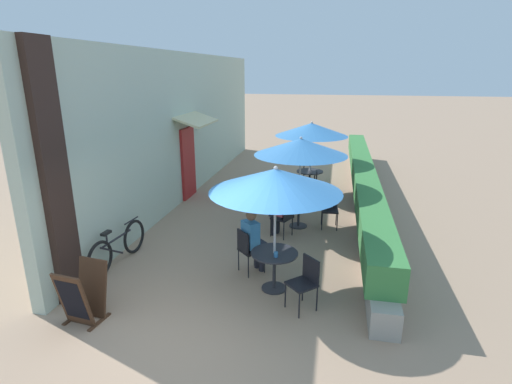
{
  "coord_description": "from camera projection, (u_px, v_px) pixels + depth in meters",
  "views": [
    {
      "loc": [
        1.9,
        -4.68,
        3.71
      ],
      "look_at": [
        0.15,
        3.98,
        1.0
      ],
      "focal_mm": 28.0,
      "sensor_mm": 36.0,
      "label": 1
    }
  ],
  "objects": [
    {
      "name": "cafe_chair_far_right",
      "position": [
        313.0,
        183.0,
        11.73
      ],
      "size": [
        0.43,
        0.43,
        0.87
      ],
      "rotation": [
        0.0,
        0.0,
        7.94
      ],
      "color": "black",
      "rests_on": "ground_plane"
    },
    {
      "name": "bicycle_leaning",
      "position": [
        118.0,
        247.0,
        7.87
      ],
      "size": [
        0.23,
        1.82,
        0.81
      ],
      "rotation": [
        0.0,
        0.0,
        -0.09
      ],
      "color": "black",
      "rests_on": "ground_plane"
    },
    {
      "name": "patio_table_near",
      "position": [
        274.0,
        262.0,
        6.92
      ],
      "size": [
        0.82,
        0.82,
        0.7
      ],
      "color": "#28282D",
      "rests_on": "ground_plane"
    },
    {
      "name": "seated_patron_mid_left",
      "position": [
        281.0,
        208.0,
        9.14
      ],
      "size": [
        0.5,
        0.46,
        1.25
      ],
      "rotation": [
        0.0,
        0.0,
        7.4
      ],
      "color": "#23232D",
      "rests_on": "ground_plane"
    },
    {
      "name": "cafe_chair_mid_back",
      "position": [
        282.0,
        198.0,
        10.37
      ],
      "size": [
        0.56,
        0.56,
        0.87
      ],
      "rotation": [
        0.0,
        0.0,
        11.59
      ],
      "color": "black",
      "rests_on": "ground_plane"
    },
    {
      "name": "patio_umbrella_far",
      "position": [
        312.0,
        130.0,
        12.01
      ],
      "size": [
        2.2,
        2.2,
        2.23
      ],
      "color": "#B7B7BC",
      "rests_on": "ground_plane"
    },
    {
      "name": "patio_table_mid",
      "position": [
        299.0,
        206.0,
        9.74
      ],
      "size": [
        0.82,
        0.82,
        0.7
      ],
      "color": "#28282D",
      "rests_on": "ground_plane"
    },
    {
      "name": "patio_table_far",
      "position": [
        310.0,
        177.0,
        12.44
      ],
      "size": [
        0.82,
        0.82,
        0.7
      ],
      "color": "#28282D",
      "rests_on": "ground_plane"
    },
    {
      "name": "seated_patron_near_left",
      "position": [
        253.0,
        238.0,
        7.49
      ],
      "size": [
        0.51,
        0.51,
        1.25
      ],
      "rotation": [
        0.0,
        0.0,
        5.48
      ],
      "color": "#23232D",
      "rests_on": "ground_plane"
    },
    {
      "name": "cafe_facade_wall",
      "position": [
        189.0,
        125.0,
        12.16
      ],
      "size": [
        0.98,
        14.06,
        4.2
      ],
      "color": "#B2C1AD",
      "rests_on": "ground_plane"
    },
    {
      "name": "patio_umbrella_near",
      "position": [
        276.0,
        180.0,
        6.49
      ],
      "size": [
        2.2,
        2.2,
        2.23
      ],
      "color": "#B7B7BC",
      "rests_on": "ground_plane"
    },
    {
      "name": "patio_umbrella_mid",
      "position": [
        301.0,
        147.0,
        9.31
      ],
      "size": [
        2.2,
        2.2,
        2.23
      ],
      "color": "#B7B7BC",
      "rests_on": "ground_plane"
    },
    {
      "name": "menu_board",
      "position": [
        83.0,
        294.0,
        6.05
      ],
      "size": [
        0.59,
        0.69,
        0.91
      ],
      "rotation": [
        0.0,
        0.0,
        -0.13
      ],
      "color": "#422819",
      "rests_on": "ground_plane"
    },
    {
      "name": "cafe_chair_near_left",
      "position": [
        248.0,
        248.0,
        7.48
      ],
      "size": [
        0.57,
        0.57,
        0.87
      ],
      "rotation": [
        0.0,
        0.0,
        5.48
      ],
      "color": "black",
      "rests_on": "ground_plane"
    },
    {
      "name": "cafe_chair_mid_right",
      "position": [
        330.0,
        207.0,
        9.72
      ],
      "size": [
        0.43,
        0.43,
        0.87
      ],
      "rotation": [
        0.0,
        0.0,
        9.5
      ],
      "color": "black",
      "rests_on": "ground_plane"
    },
    {
      "name": "coffee_cup_far",
      "position": [
        310.0,
        169.0,
        12.45
      ],
      "size": [
        0.07,
        0.07,
        0.09
      ],
      "color": "white",
      "rests_on": "patio_table_far"
    },
    {
      "name": "cafe_chair_near_right",
      "position": [
        305.0,
        279.0,
        6.35
      ],
      "size": [
        0.57,
        0.57,
        0.87
      ],
      "rotation": [
        0.0,
        0.0,
        8.62
      ],
      "color": "black",
      "rests_on": "ground_plane"
    },
    {
      "name": "coffee_cup_near",
      "position": [
        276.0,
        254.0,
        6.69
      ],
      "size": [
        0.07,
        0.07,
        0.09
      ],
      "color": "teal",
      "rests_on": "patio_table_near"
    },
    {
      "name": "ground_plane",
      "position": [
        192.0,
        335.0,
        5.83
      ],
      "size": [
        120.0,
        120.0,
        0.0
      ],
      "primitive_type": "plane",
      "color": "#9E7F66"
    },
    {
      "name": "planter_hedge",
      "position": [
        363.0,
        183.0,
        11.65
      ],
      "size": [
        0.6,
        13.06,
        1.01
      ],
      "color": "gray",
      "rests_on": "ground_plane"
    },
    {
      "name": "coffee_cup_mid",
      "position": [
        296.0,
        197.0,
        9.71
      ],
      "size": [
        0.07,
        0.07,
        0.09
      ],
      "color": "#B73D3D",
      "rests_on": "patio_table_mid"
    },
    {
      "name": "cafe_chair_mid_left",
      "position": [
        285.0,
        216.0,
        9.12
      ],
      "size": [
        0.53,
        0.53,
        0.87
      ],
      "rotation": [
        0.0,
        0.0,
        7.4
      ],
      "color": "black",
      "rests_on": "ground_plane"
    },
    {
      "name": "cafe_chair_far_left",
      "position": [
        307.0,
        171.0,
        13.17
      ],
      "size": [
        0.43,
        0.43,
        0.87
      ],
      "rotation": [
        0.0,
        0.0,
        4.79
      ],
      "color": "black",
      "rests_on": "ground_plane"
    }
  ]
}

